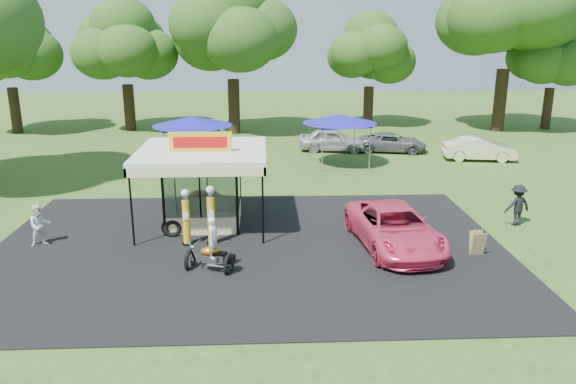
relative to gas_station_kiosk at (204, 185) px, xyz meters
name	(u,v)px	position (x,y,z in m)	size (l,w,h in m)	color
ground	(248,269)	(2.00, -4.99, -1.78)	(120.00, 120.00, 0.00)	#315119
asphalt_apron	(249,248)	(2.00, -2.99, -1.76)	(20.00, 14.00, 0.04)	black
gas_station_kiosk	(204,185)	(0.00, 0.00, 0.00)	(5.40, 5.40, 4.18)	white
gas_pump_left	(186,219)	(-0.46, -2.51, -0.68)	(0.43, 0.43, 2.31)	black
gas_pump_right	(211,217)	(0.52, -2.49, -0.61)	(0.45, 0.45, 2.44)	black
motorcycle	(212,250)	(0.76, -5.11, -0.97)	(1.85, 1.29, 2.10)	black
spare_tires	(171,228)	(-1.25, -1.49, -1.42)	(0.88, 0.56, 0.75)	black
a_frame_sign	(477,243)	(10.65, -4.06, -1.31)	(0.54, 0.50, 0.93)	#593819
kiosk_car	(209,199)	(0.00, 2.21, -1.30)	(1.13, 2.82, 0.96)	gold
pink_sedan	(394,228)	(7.68, -3.13, -0.97)	(2.71, 5.88, 1.63)	#E63E63
spectator_west	(40,225)	(-6.25, -2.26, -0.94)	(0.82, 0.64, 1.68)	white
spectator_east_a	(518,205)	(13.63, -0.75, -0.87)	(1.18, 0.68, 1.83)	black
bg_car_b	(219,144)	(-0.39, 14.43, -1.06)	(2.02, 4.97, 1.44)	red
bg_car_c	(333,140)	(7.51, 15.20, -0.98)	(1.89, 4.69, 1.60)	#ACAAAF
bg_car_d	(392,142)	(11.66, 14.83, -1.12)	(2.19, 4.74, 1.32)	#5E5E60
bg_car_e	(479,149)	(16.74, 11.86, -1.03)	(1.60, 4.59, 1.51)	beige
tent_west	(192,122)	(-1.59, 9.83, 1.22)	(4.75, 4.75, 3.32)	gray
tent_east	(340,119)	(7.36, 10.91, 1.13)	(4.61, 4.61, 3.22)	gray
oak_far_a	(7,51)	(-17.81, 23.72, 4.84)	(8.78, 8.78, 10.41)	black
oak_far_b	(125,48)	(-8.68, 24.57, 5.01)	(8.92, 8.92, 10.64)	black
oak_far_c	(232,34)	(0.26, 22.70, 6.13)	(10.58, 10.58, 12.47)	black
oak_far_d	(370,55)	(11.93, 25.78, 4.34)	(8.07, 8.07, 9.60)	black
oak_far_e	(509,19)	(22.49, 22.85, 7.33)	(12.00, 12.00, 14.28)	black
oak_far_f	(554,56)	(27.04, 23.64, 4.32)	(7.89, 7.89, 9.50)	black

